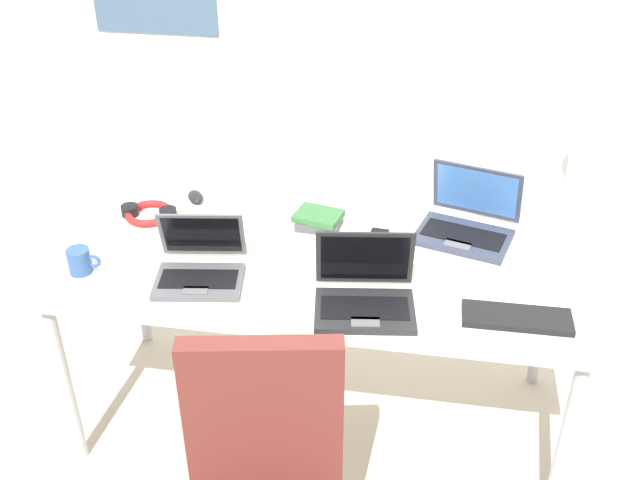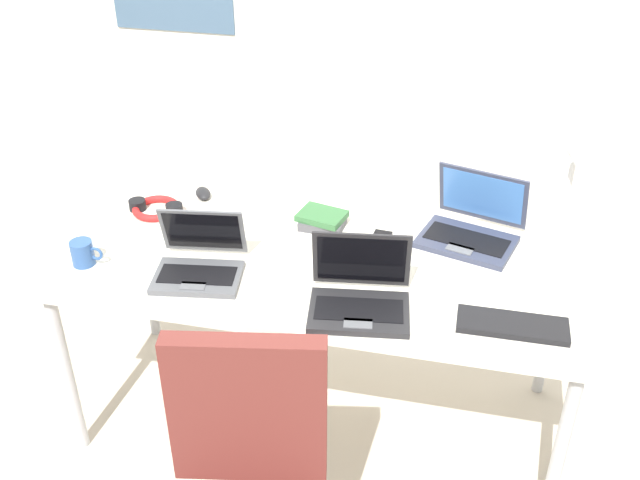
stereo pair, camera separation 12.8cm
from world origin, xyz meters
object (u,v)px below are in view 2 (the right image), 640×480
Objects in this scene: laptop_front_left at (199,263)px; computer_mouse at (203,193)px; laptop_far_corner at (471,227)px; cell_phone at (380,241)px; book_stack at (322,220)px; laptop_front_right at (360,296)px; external_keyboard at (512,325)px; desk_lamp at (568,196)px; headphones at (156,208)px; coffee_mug at (83,253)px.

computer_mouse is at bearing 109.20° from laptop_front_left.
laptop_far_corner is 0.96m from laptop_front_left.
cell_phone is (0.73, -0.17, -0.01)m from computer_mouse.
laptop_front_right is at bearing -64.05° from book_stack.
laptop_front_left reaches higher than external_keyboard.
desk_lamp reaches higher than headphones.
coffee_mug reaches higher than external_keyboard.
laptop_far_corner is 3.45× the size of coffee_mug.
laptop_front_left is (-1.17, -0.44, -0.15)m from desk_lamp.
laptop_front_left is (-0.87, -0.42, -0.00)m from laptop_far_corner.
headphones is (-0.86, 0.42, -0.03)m from laptop_front_right.
headphones is at bearing -177.25° from book_stack.
book_stack is at bearing 170.15° from cell_phone.
laptop_far_corner reaches higher than external_keyboard.
laptop_front_left is at bearing 173.09° from laptop_front_right.
headphones is (-0.31, 0.35, -0.03)m from laptop_front_left.
laptop_front_right is 3.00× the size of coffee_mug.
laptop_far_corner reaches higher than headphones.
coffee_mug is at bearing -150.42° from book_stack.
coffee_mug is (-0.40, -0.03, 0.00)m from laptop_front_left.
external_keyboard is (1.02, -0.06, -0.03)m from laptop_front_left.
external_keyboard reaches higher than cell_phone.
book_stack is (0.50, -0.12, 0.01)m from computer_mouse.
desk_lamp is 2.94× the size of cell_phone.
laptop_front_right is 0.92m from computer_mouse.
laptop_front_right reaches higher than book_stack.
desk_lamp reaches higher than coffee_mug.
headphones is 1.14× the size of book_stack.
computer_mouse is 0.45× the size of headphones.
laptop_front_right is at bearing -6.91° from laptop_front_left.
computer_mouse is at bearing 47.39° from headphones.
external_keyboard is (-0.16, -0.51, -0.19)m from desk_lamp.
book_stack is at bearing 115.95° from laptop_front_right.
book_stack is (-0.68, 0.45, 0.02)m from external_keyboard.
computer_mouse is at bearing 167.10° from book_stack.
laptop_front_right is 1.58× the size of headphones.
cell_phone is at bearing -163.09° from laptop_far_corner.
laptop_front_left reaches higher than computer_mouse.
computer_mouse is (-1.19, 0.56, 0.01)m from external_keyboard.
coffee_mug is (-0.95, -0.36, 0.04)m from cell_phone.
headphones is at bearing 162.00° from external_keyboard.
book_stack is 1.67× the size of coffee_mug.
book_stack is at bearing -175.86° from desk_lamp.
computer_mouse is 0.85× the size of coffee_mug.
book_stack is at bearing 49.13° from laptop_front_left.
desk_lamp reaches higher than cell_phone.
laptop_front_left is at bearing -101.95° from computer_mouse.
laptop_front_left is 0.96× the size of external_keyboard.
cell_phone is at bearing 30.40° from laptop_front_left.
laptop_far_corner is 1.18m from headphones.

